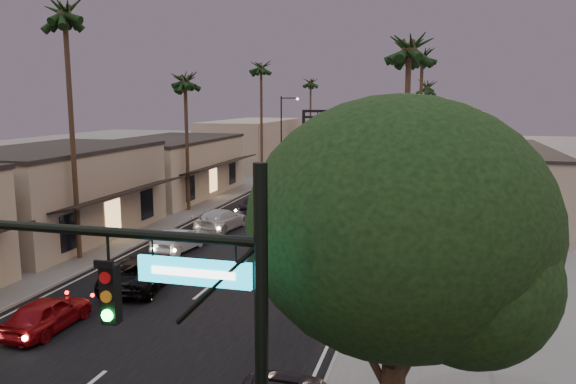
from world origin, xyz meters
The scene contains 29 objects.
ground centered at (0.00, 40.00, 0.00)m, with size 200.00×200.00×0.00m, color slate.
road centered at (0.00, 45.00, 0.00)m, with size 14.00×120.00×0.02m, color black.
sidewalk_left centered at (-9.50, 52.00, 0.06)m, with size 5.00×92.00×0.12m, color slate.
sidewalk_right centered at (9.50, 52.00, 0.06)m, with size 5.00×92.00×0.12m, color slate.
storefront_mid centered at (-13.00, 26.00, 2.75)m, with size 8.00×14.00×5.50m, color #A19680.
storefront_far centered at (-13.00, 42.00, 2.50)m, with size 8.00×16.00×5.00m, color tan.
storefront_dist centered at (-13.00, 65.00, 3.00)m, with size 8.00×20.00×6.00m, color #A19680.
building_right centered at (14.00, 40.00, 2.50)m, with size 8.00×18.00×5.00m, color #A19680.
traffic_signal centered at (5.69, 4.00, 5.08)m, with size 8.51×0.22×7.80m.
corner_tree centered at (9.48, 7.45, 5.98)m, with size 6.20×6.20×8.80m.
arch centered at (0.00, 70.00, 5.53)m, with size 15.20×0.40×7.27m.
streetlight_right centered at (6.92, 45.00, 5.33)m, with size 2.13×0.30×9.00m.
streetlight_left centered at (-6.92, 58.00, 5.33)m, with size 2.13×0.30×9.00m.
palm_lb centered at (-8.60, 22.00, 13.39)m, with size 3.20×3.20×15.20m.
palm_lc centered at (-8.60, 36.00, 10.47)m, with size 3.20×3.20×12.20m.
palm_ld centered at (-8.60, 55.00, 12.42)m, with size 3.20×3.20×14.20m.
palm_ra centered at (8.60, 24.00, 11.44)m, with size 3.20×3.20×13.20m.
palm_rb centered at (8.60, 44.00, 12.42)m, with size 3.20×3.20×14.20m.
palm_rc centered at (8.60, 64.00, 10.47)m, with size 3.20×3.20×12.20m.
palm_far centered at (-8.30, 78.00, 11.44)m, with size 3.20×3.20×13.20m.
oncoming_red centered at (-3.96, 13.44, 0.67)m, with size 1.57×3.90×1.33m, color maroon.
oncoming_pickup centered at (-3.04, 18.94, 0.74)m, with size 2.45×5.30×1.47m, color black.
oncoming_silver centered at (-4.09, 25.08, 0.66)m, with size 1.40×4.03×1.33m, color #A6A6AB.
oncoming_white centered at (-3.72, 30.58, 0.72)m, with size 2.02×4.96×1.44m, color silver.
oncoming_dgrey centered at (-2.96, 36.08, 0.85)m, with size 2.00×4.96×1.69m, color black.
oncoming_grey_far centered at (-4.32, 46.12, 0.78)m, with size 1.65×4.73×1.56m, color #4E4E53.
curbside_black centered at (5.88, 24.33, 0.73)m, with size 2.04×5.01×1.45m, color black.
curbside_grey centered at (6.20, 29.83, 0.71)m, with size 1.67×4.16×1.42m, color #535459.
curbside_far centered at (5.23, 43.55, 0.70)m, with size 1.48×4.25×1.40m, color black.
Camera 1 is at (10.09, -3.76, 8.72)m, focal length 35.00 mm.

